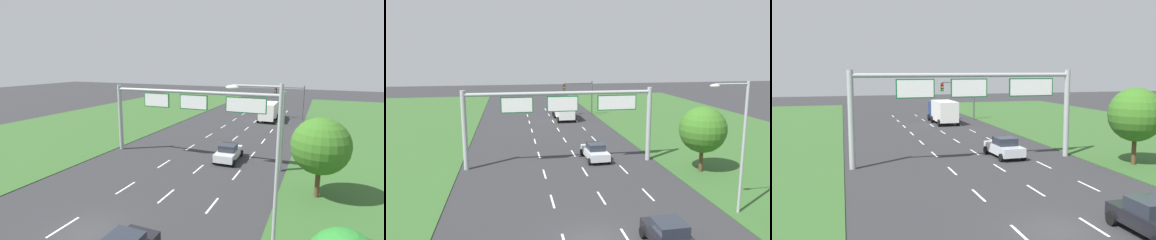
{
  "view_description": "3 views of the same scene",
  "coord_description": "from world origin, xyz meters",
  "views": [
    {
      "loc": [
        11.48,
        -11.47,
        9.41
      ],
      "look_at": [
        -0.04,
        14.64,
        3.86
      ],
      "focal_mm": 28.0,
      "sensor_mm": 36.0,
      "label": 1
    },
    {
      "loc": [
        -4.41,
        -18.47,
        10.27
      ],
      "look_at": [
        1.52,
        14.03,
        4.2
      ],
      "focal_mm": 35.0,
      "sensor_mm": 36.0,
      "label": 2
    },
    {
      "loc": [
        -8.93,
        -16.21,
        7.06
      ],
      "look_at": [
        -0.56,
        13.17,
        3.4
      ],
      "focal_mm": 40.0,
      "sensor_mm": 36.0,
      "label": 3
    }
  ],
  "objects": [
    {
      "name": "street_lamp",
      "position": [
        9.42,
        1.93,
        5.08
      ],
      "size": [
        2.61,
        0.32,
        8.5
      ],
      "color": "#9EA0A5",
      "rests_on": "ground_plane"
    },
    {
      "name": "lane_dashes_slip",
      "position": [
        5.25,
        15.0,
        0.0
      ],
      "size": [
        0.14,
        68.4,
        0.01
      ],
      "color": "white",
      "rests_on": "ground_plane"
    },
    {
      "name": "box_truck",
      "position": [
        3.56,
        37.74,
        1.64
      ],
      "size": [
        2.77,
        7.56,
        2.98
      ],
      "rotation": [
        0.0,
        0.0,
        0.01
      ],
      "color": "navy",
      "rests_on": "ground_plane"
    },
    {
      "name": "lane_dashes_inner_right",
      "position": [
        1.75,
        15.0,
        0.0
      ],
      "size": [
        0.14,
        68.4,
        0.01
      ],
      "color": "white",
      "rests_on": "ground_plane"
    },
    {
      "name": "car_near_red",
      "position": [
        3.45,
        15.46,
        0.79
      ],
      "size": [
        2.24,
        4.44,
        1.63
      ],
      "rotation": [
        0.0,
        0.0,
        0.04
      ],
      "color": "silver",
      "rests_on": "ground_plane"
    },
    {
      "name": "roadside_tree_mid",
      "position": [
        11.56,
        10.1,
        3.75
      ],
      "size": [
        3.96,
        3.96,
        5.74
      ],
      "color": "#513823",
      "rests_on": "ground_plane"
    },
    {
      "name": "grass_verge_left",
      "position": [
        -21.0,
        10.0,
        0.03
      ],
      "size": [
        24.0,
        120.0,
        0.06
      ],
      "primitive_type": "cube",
      "color": "#335B28",
      "rests_on": "ground_plane"
    },
    {
      "name": "ground_plane",
      "position": [
        0.0,
        0.0,
        0.0
      ],
      "size": [
        200.0,
        200.0,
        0.0
      ],
      "primitive_type": "plane",
      "color": "#2D2D30"
    },
    {
      "name": "sign_gantry",
      "position": [
        0.27,
        14.46,
        4.96
      ],
      "size": [
        17.24,
        0.44,
        7.0
      ],
      "color": "#9EA0A5",
      "rests_on": "ground_plane"
    },
    {
      "name": "traffic_light_mast",
      "position": [
        6.62,
        40.23,
        3.87
      ],
      "size": [
        4.76,
        0.49,
        5.6
      ],
      "color": "#47494F",
      "rests_on": "ground_plane"
    },
    {
      "name": "lane_dashes_inner_left",
      "position": [
        -1.75,
        15.0,
        0.0
      ],
      "size": [
        0.14,
        68.4,
        0.01
      ],
      "color": "white",
      "rests_on": "ground_plane"
    }
  ]
}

